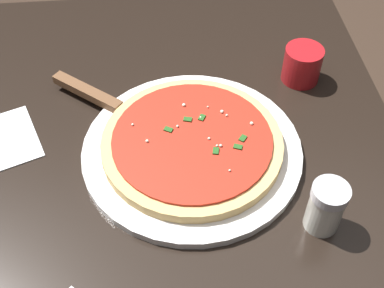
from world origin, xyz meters
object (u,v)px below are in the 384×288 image
object	(u,v)px
cup_small_sauce	(302,64)
parmesan_shaker	(326,207)
pizza	(192,143)
pizza_server	(107,103)
serving_plate	(192,150)

from	to	relation	value
cup_small_sauce	parmesan_shaker	xyz separation A→B (m)	(-0.28, 0.04, 0.01)
pizza	pizza_server	bearing A→B (deg)	51.20
pizza	cup_small_sauce	bearing A→B (deg)	-52.66
serving_plate	pizza	bearing A→B (deg)	-58.09
pizza_server	pizza	bearing A→B (deg)	-128.80
pizza	parmesan_shaker	xyz separation A→B (m)	(-0.13, -0.15, 0.02)
pizza	cup_small_sauce	size ratio (longest dim) A/B	4.17
serving_plate	parmesan_shaker	world-z (taller)	parmesan_shaker
cup_small_sauce	parmesan_shaker	bearing A→B (deg)	172.04
pizza	parmesan_shaker	size ratio (longest dim) A/B	3.46
serving_plate	cup_small_sauce	size ratio (longest dim) A/B	5.10
pizza	parmesan_shaker	bearing A→B (deg)	-131.01
parmesan_shaker	pizza_server	bearing A→B (deg)	49.95
serving_plate	pizza_server	bearing A→B (deg)	51.18
serving_plate	cup_small_sauce	distance (m)	0.24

